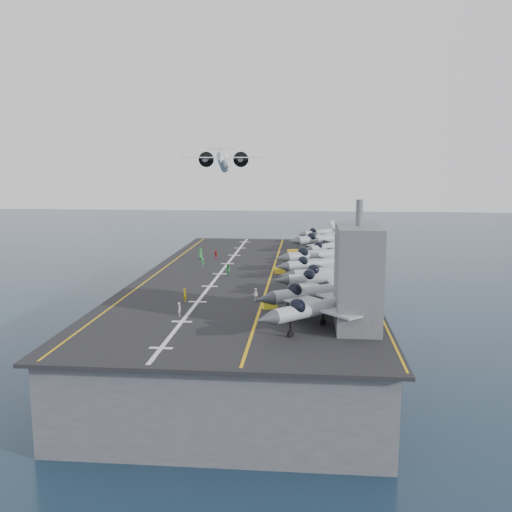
# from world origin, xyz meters

# --- Properties ---
(ground) EXTENTS (500.00, 500.00, 0.00)m
(ground) POSITION_xyz_m (0.00, 0.00, 0.00)
(ground) COLOR #142135
(ground) RESTS_ON ground
(hull) EXTENTS (36.00, 90.00, 10.00)m
(hull) POSITION_xyz_m (0.00, 0.00, 5.00)
(hull) COLOR #56595E
(hull) RESTS_ON ground
(flight_deck) EXTENTS (38.00, 92.00, 0.40)m
(flight_deck) POSITION_xyz_m (0.00, 0.00, 10.20)
(flight_deck) COLOR black
(flight_deck) RESTS_ON hull
(foul_line) EXTENTS (0.35, 90.00, 0.02)m
(foul_line) POSITION_xyz_m (3.00, 0.00, 10.42)
(foul_line) COLOR gold
(foul_line) RESTS_ON flight_deck
(landing_centerline) EXTENTS (0.50, 90.00, 0.02)m
(landing_centerline) POSITION_xyz_m (-6.00, 0.00, 10.42)
(landing_centerline) COLOR silver
(landing_centerline) RESTS_ON flight_deck
(deck_edge_port) EXTENTS (0.25, 90.00, 0.02)m
(deck_edge_port) POSITION_xyz_m (-17.00, 0.00, 10.42)
(deck_edge_port) COLOR gold
(deck_edge_port) RESTS_ON flight_deck
(deck_edge_stbd) EXTENTS (0.25, 90.00, 0.02)m
(deck_edge_stbd) POSITION_xyz_m (18.50, 0.00, 10.42)
(deck_edge_stbd) COLOR gold
(deck_edge_stbd) RESTS_ON flight_deck
(island_superstructure) EXTENTS (5.00, 10.00, 15.00)m
(island_superstructure) POSITION_xyz_m (15.00, -30.00, 17.90)
(island_superstructure) COLOR #56595E
(island_superstructure) RESTS_ON flight_deck
(fighter_jet_0) EXTENTS (19.55, 19.22, 5.72)m
(fighter_jet_0) POSITION_xyz_m (10.76, -31.79, 13.26)
(fighter_jet_0) COLOR #969EA5
(fighter_jet_0) RESTS_ON flight_deck
(fighter_jet_1) EXTENTS (19.79, 18.46, 5.72)m
(fighter_jet_1) POSITION_xyz_m (10.58, -23.86, 13.26)
(fighter_jet_1) COLOR #9BA4AC
(fighter_jet_1) RESTS_ON flight_deck
(fighter_jet_2) EXTENTS (17.15, 13.22, 5.33)m
(fighter_jet_2) POSITION_xyz_m (12.75, -14.55, 13.06)
(fighter_jet_2) COLOR #8D959B
(fighter_jet_2) RESTS_ON flight_deck
(fighter_jet_3) EXTENTS (18.19, 14.81, 5.46)m
(fighter_jet_3) POSITION_xyz_m (13.39, -10.70, 13.13)
(fighter_jet_3) COLOR gray
(fighter_jet_3) RESTS_ON flight_deck
(fighter_jet_4) EXTENTS (17.61, 15.74, 5.10)m
(fighter_jet_4) POSITION_xyz_m (11.25, -1.29, 12.95)
(fighter_jet_4) COLOR #A4AAB3
(fighter_jet_4) RESTS_ON flight_deck
(fighter_jet_5) EXTENTS (19.79, 18.04, 5.72)m
(fighter_jet_5) POSITION_xyz_m (11.48, 6.03, 13.26)
(fighter_jet_5) COLOR #8E969D
(fighter_jet_5) RESTS_ON flight_deck
(fighter_jet_6) EXTENTS (15.68, 16.67, 4.82)m
(fighter_jet_6) POSITION_xyz_m (13.13, 18.84, 12.81)
(fighter_jet_6) COLOR #8D969D
(fighter_jet_6) RESTS_ON flight_deck
(fighter_jet_7) EXTENTS (19.46, 17.51, 5.63)m
(fighter_jet_7) POSITION_xyz_m (13.13, 27.85, 13.22)
(fighter_jet_7) COLOR gray
(fighter_jet_7) RESTS_ON flight_deck
(fighter_jet_8) EXTENTS (16.24, 15.98, 4.75)m
(fighter_jet_8) POSITION_xyz_m (12.61, 34.22, 12.77)
(fighter_jet_8) COLOR gray
(fighter_jet_8) RESTS_ON flight_deck
(tow_cart_a) EXTENTS (2.19, 1.80, 1.13)m
(tow_cart_a) POSITION_xyz_m (4.22, -22.56, 10.97)
(tow_cart_a) COLOR yellow
(tow_cart_a) RESTS_ON flight_deck
(tow_cart_b) EXTENTS (1.95, 1.31, 1.14)m
(tow_cart_b) POSITION_xyz_m (4.42, 1.49, 10.97)
(tow_cart_b) COLOR gold
(tow_cart_b) RESTS_ON flight_deck
(tow_cart_c) EXTENTS (2.44, 1.91, 1.29)m
(tow_cart_c) POSITION_xyz_m (6.15, 20.56, 11.05)
(tow_cart_c) COLOR gold
(tow_cart_c) RESTS_ON flight_deck
(crew_1) EXTENTS (1.34, 1.37, 1.92)m
(crew_1) POSITION_xyz_m (-7.76, -20.02, 11.36)
(crew_1) COLOR yellow
(crew_1) RESTS_ON flight_deck
(crew_2) EXTENTS (1.10, 1.38, 2.01)m
(crew_2) POSITION_xyz_m (-4.41, -1.14, 11.41)
(crew_2) COLOR green
(crew_2) RESTS_ON flight_deck
(crew_3) EXTENTS (1.12, 1.13, 1.59)m
(crew_3) POSITION_xyz_m (-10.24, 6.90, 11.19)
(crew_3) COLOR #319045
(crew_3) RESTS_ON flight_deck
(crew_4) EXTENTS (1.17, 1.18, 1.66)m
(crew_4) POSITION_xyz_m (-9.22, 15.92, 11.23)
(crew_4) COLOR red
(crew_4) RESTS_ON flight_deck
(crew_5) EXTENTS (1.47, 1.35, 2.04)m
(crew_5) POSITION_xyz_m (-12.24, 15.50, 11.42)
(crew_5) COLOR #268C33
(crew_5) RESTS_ON flight_deck
(crew_6) EXTENTS (0.96, 1.19, 1.74)m
(crew_6) POSITION_xyz_m (-6.90, -27.21, 11.27)
(crew_6) COLOR silver
(crew_6) RESTS_ON flight_deck
(crew_7) EXTENTS (1.30, 1.16, 1.81)m
(crew_7) POSITION_xyz_m (1.93, -18.57, 11.30)
(crew_7) COLOR white
(crew_7) RESTS_ON flight_deck
(transport_plane) EXTENTS (24.27, 17.48, 5.47)m
(transport_plane) POSITION_xyz_m (-13.81, 57.66, 29.40)
(transport_plane) COLOR silver
(fighter_jet_9) EXTENTS (16.24, 15.98, 4.75)m
(fighter_jet_9) POSITION_xyz_m (12.61, 42.72, 12.77)
(fighter_jet_9) COLOR gray
(fighter_jet_9) RESTS_ON flight_deck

